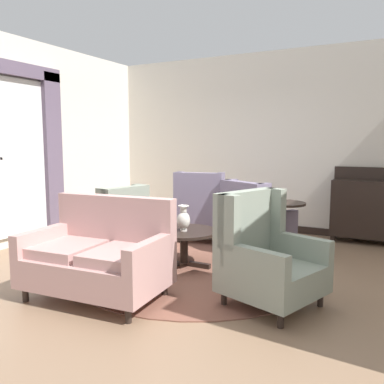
{
  "coord_description": "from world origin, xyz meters",
  "views": [
    {
      "loc": [
        2.2,
        -3.96,
        1.54
      ],
      "look_at": [
        -0.13,
        0.47,
        0.93
      ],
      "focal_mm": 37.77,
      "sensor_mm": 36.0,
      "label": 1
    }
  ],
  "objects_px": {
    "porcelain_vase": "(184,219)",
    "settee": "(99,257)",
    "sideboard": "(364,208)",
    "coffee_table": "(184,237)",
    "armchair_back_corner": "(202,212)",
    "side_table": "(283,224)",
    "armchair_foreground_right": "(254,221)",
    "armchair_near_window": "(265,258)",
    "armchair_far_left": "(113,224)"
  },
  "relations": [
    {
      "from": "armchair_near_window",
      "to": "porcelain_vase",
      "type": "bearing_deg",
      "value": 81.66
    },
    {
      "from": "armchair_near_window",
      "to": "coffee_table",
      "type": "bearing_deg",
      "value": 80.51
    },
    {
      "from": "settee",
      "to": "armchair_near_window",
      "type": "distance_m",
      "value": 1.63
    },
    {
      "from": "sideboard",
      "to": "armchair_foreground_right",
      "type": "bearing_deg",
      "value": -137.83
    },
    {
      "from": "coffee_table",
      "to": "sideboard",
      "type": "height_order",
      "value": "sideboard"
    },
    {
      "from": "coffee_table",
      "to": "armchair_back_corner",
      "type": "relative_size",
      "value": 0.77
    },
    {
      "from": "coffee_table",
      "to": "side_table",
      "type": "xyz_separation_m",
      "value": [
        0.98,
        0.99,
        0.08
      ]
    },
    {
      "from": "armchair_foreground_right",
      "to": "side_table",
      "type": "distance_m",
      "value": 0.45
    },
    {
      "from": "settee",
      "to": "armchair_back_corner",
      "type": "distance_m",
      "value": 2.59
    },
    {
      "from": "coffee_table",
      "to": "side_table",
      "type": "distance_m",
      "value": 1.39
    },
    {
      "from": "coffee_table",
      "to": "armchair_near_window",
      "type": "xyz_separation_m",
      "value": [
        1.26,
        -0.68,
        0.08
      ]
    },
    {
      "from": "porcelain_vase",
      "to": "armchair_near_window",
      "type": "xyz_separation_m",
      "value": [
        1.24,
        -0.64,
        -0.15
      ]
    },
    {
      "from": "armchair_back_corner",
      "to": "armchair_near_window",
      "type": "relative_size",
      "value": 1.02
    },
    {
      "from": "armchair_back_corner",
      "to": "armchair_foreground_right",
      "type": "distance_m",
      "value": 0.95
    },
    {
      "from": "settee",
      "to": "armchair_near_window",
      "type": "bearing_deg",
      "value": 17.65
    },
    {
      "from": "settee",
      "to": "armchair_near_window",
      "type": "relative_size",
      "value": 1.33
    },
    {
      "from": "armchair_far_left",
      "to": "armchair_foreground_right",
      "type": "height_order",
      "value": "armchair_foreground_right"
    },
    {
      "from": "armchair_far_left",
      "to": "armchair_foreground_right",
      "type": "relative_size",
      "value": 0.95
    },
    {
      "from": "settee",
      "to": "armchair_back_corner",
      "type": "height_order",
      "value": "armchair_back_corner"
    },
    {
      "from": "armchair_foreground_right",
      "to": "sideboard",
      "type": "relative_size",
      "value": 0.92
    },
    {
      "from": "armchair_foreground_right",
      "to": "armchair_back_corner",
      "type": "bearing_deg",
      "value": 15.85
    },
    {
      "from": "porcelain_vase",
      "to": "armchair_near_window",
      "type": "distance_m",
      "value": 1.41
    },
    {
      "from": "armchair_far_left",
      "to": "side_table",
      "type": "relative_size",
      "value": 1.36
    },
    {
      "from": "side_table",
      "to": "armchair_foreground_right",
      "type": "bearing_deg",
      "value": 168.32
    },
    {
      "from": "porcelain_vase",
      "to": "settee",
      "type": "height_order",
      "value": "settee"
    },
    {
      "from": "porcelain_vase",
      "to": "settee",
      "type": "bearing_deg",
      "value": -102.4
    },
    {
      "from": "sideboard",
      "to": "coffee_table",
      "type": "bearing_deg",
      "value": -129.33
    },
    {
      "from": "settee",
      "to": "armchair_back_corner",
      "type": "xyz_separation_m",
      "value": [
        -0.13,
        2.59,
        0.05
      ]
    },
    {
      "from": "coffee_table",
      "to": "settee",
      "type": "relative_size",
      "value": 0.59
    },
    {
      "from": "armchair_far_left",
      "to": "armchair_back_corner",
      "type": "bearing_deg",
      "value": 158.03
    },
    {
      "from": "armchair_near_window",
      "to": "armchair_far_left",
      "type": "bearing_deg",
      "value": 91.68
    },
    {
      "from": "armchair_back_corner",
      "to": "settee",
      "type": "bearing_deg",
      "value": 81.13
    },
    {
      "from": "coffee_table",
      "to": "armchair_foreground_right",
      "type": "relative_size",
      "value": 0.79
    },
    {
      "from": "porcelain_vase",
      "to": "armchair_far_left",
      "type": "height_order",
      "value": "armchair_far_left"
    },
    {
      "from": "porcelain_vase",
      "to": "armchair_back_corner",
      "type": "xyz_separation_m",
      "value": [
        -0.4,
        1.34,
        -0.14
      ]
    },
    {
      "from": "armchair_back_corner",
      "to": "coffee_table",
      "type": "bearing_deg",
      "value": 94.8
    },
    {
      "from": "porcelain_vase",
      "to": "armchair_back_corner",
      "type": "relative_size",
      "value": 0.29
    },
    {
      "from": "armchair_near_window",
      "to": "armchair_foreground_right",
      "type": "relative_size",
      "value": 1.01
    },
    {
      "from": "armchair_near_window",
      "to": "side_table",
      "type": "relative_size",
      "value": 1.44
    },
    {
      "from": "armchair_near_window",
      "to": "side_table",
      "type": "distance_m",
      "value": 1.69
    },
    {
      "from": "porcelain_vase",
      "to": "settee",
      "type": "relative_size",
      "value": 0.22
    },
    {
      "from": "sideboard",
      "to": "porcelain_vase",
      "type": "bearing_deg",
      "value": -128.58
    },
    {
      "from": "armchair_foreground_right",
      "to": "armchair_far_left",
      "type": "bearing_deg",
      "value": 59.57
    },
    {
      "from": "porcelain_vase",
      "to": "sideboard",
      "type": "height_order",
      "value": "sideboard"
    },
    {
      "from": "settee",
      "to": "armchair_back_corner",
      "type": "relative_size",
      "value": 1.31
    },
    {
      "from": "settee",
      "to": "side_table",
      "type": "distance_m",
      "value": 2.59
    },
    {
      "from": "porcelain_vase",
      "to": "armchair_foreground_right",
      "type": "relative_size",
      "value": 0.3
    },
    {
      "from": "armchair_near_window",
      "to": "armchair_back_corner",
      "type": "bearing_deg",
      "value": 58.66
    },
    {
      "from": "coffee_table",
      "to": "sideboard",
      "type": "xyz_separation_m",
      "value": [
        1.88,
        2.3,
        0.17
      ]
    },
    {
      "from": "side_table",
      "to": "armchair_back_corner",
      "type": "bearing_deg",
      "value": 167.09
    }
  ]
}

